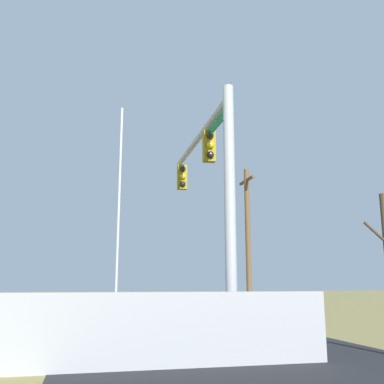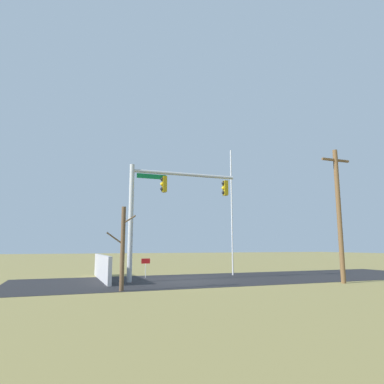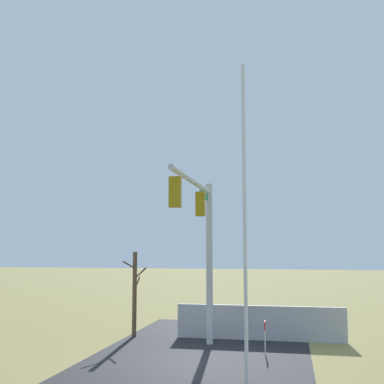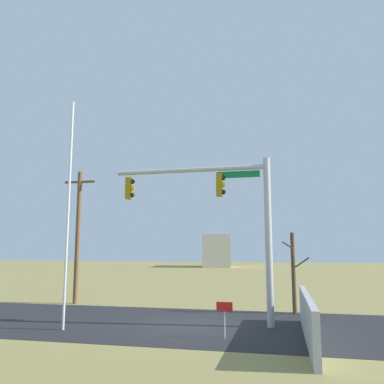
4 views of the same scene
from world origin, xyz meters
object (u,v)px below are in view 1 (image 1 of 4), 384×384
Objects in this scene: utility_pole at (248,238)px; open_sign at (126,313)px; flagpole at (119,212)px; signal_mast at (211,177)px.

utility_pole reaches higher than open_sign.
utility_pole is 6.16× the size of open_sign.
flagpole is 1.20× the size of utility_pole.
signal_mast is 5.53× the size of open_sign.
signal_mast reaches higher than open_sign.
open_sign is (9.43, -6.90, -3.01)m from utility_pole.
signal_mast is 0.75× the size of flagpole.
open_sign is (6.16, -0.14, -3.58)m from flagpole.
signal_mast is 10.26m from utility_pole.
utility_pole is 12.06m from open_sign.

